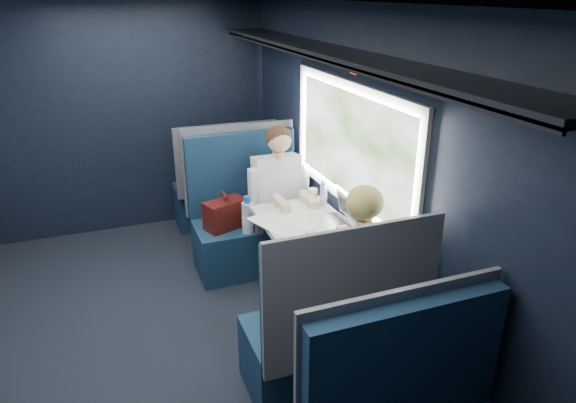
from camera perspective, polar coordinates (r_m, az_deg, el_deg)
name	(u,v)px	position (r m, az deg, el deg)	size (l,w,h in m)	color
ground	(174,337)	(4.00, -12.54, -14.53)	(2.80, 4.20, 0.01)	black
room_shell	(158,143)	(3.35, -14.27, 6.31)	(3.00, 4.40, 2.40)	black
table	(304,234)	(3.88, 1.84, -3.65)	(0.62, 1.00, 0.74)	#54565E
seat_bay_near	(248,222)	(4.66, -4.50, -2.25)	(1.04, 0.62, 1.26)	#0C1F35
seat_bay_far	(331,334)	(3.26, 4.79, -14.48)	(1.04, 0.62, 1.26)	#0C1F35
seat_row_front	(224,188)	(5.50, -7.14, 1.44)	(1.04, 0.51, 1.16)	#0C1F35
man	(281,194)	(4.47, -0.78, 0.82)	(0.53, 0.56, 1.32)	black
woman	(357,269)	(3.31, 7.67, -7.49)	(0.53, 0.56, 1.32)	black
papers	(314,226)	(3.82, 2.86, -2.75)	(0.60, 0.87, 0.01)	white
laptop	(340,215)	(3.87, 5.80, -1.45)	(0.25, 0.34, 0.25)	silver
bottle_small	(324,194)	(4.18, 3.97, 0.86)	(0.06, 0.06, 0.21)	silver
cup	(313,195)	(4.27, 2.77, 0.78)	(0.08, 0.08, 0.10)	white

